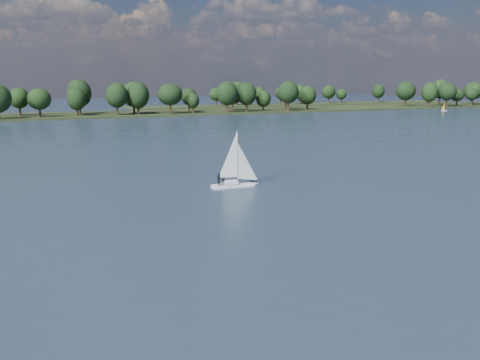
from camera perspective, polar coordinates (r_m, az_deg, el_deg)
name	(u,v)px	position (r m, az deg, el deg)	size (l,w,h in m)	color
ground	(90,147)	(123.49, -15.70, 3.37)	(700.00, 700.00, 0.00)	#233342
far_shore	(38,117)	(234.14, -20.77, 6.29)	(660.00, 40.00, 1.50)	black
far_shore_back	(305,105)	(334.76, 6.95, 7.96)	(220.00, 30.00, 1.40)	black
sailboat	(233,171)	(73.91, -0.74, 1.01)	(6.41, 2.06, 8.34)	silver
dinghy_orange	(444,109)	(283.05, 20.95, 7.10)	(2.93, 1.86, 4.37)	white
treeline	(26,97)	(229.62, -21.86, 8.18)	(562.72, 73.53, 18.57)	black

